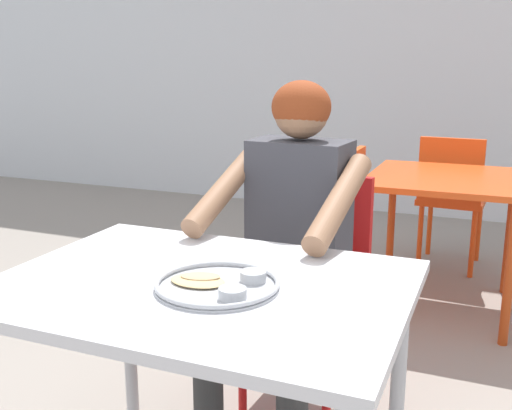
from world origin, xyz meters
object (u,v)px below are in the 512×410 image
(diner_foreground, at_px, (289,228))
(chair_red_far, at_px, (451,193))
(table_foreground, at_px, (202,311))
(table_background_red, at_px, (446,194))
(thali_tray, at_px, (219,284))
(chair_red_left, at_px, (334,213))
(chair_foreground, at_px, (311,271))

(diner_foreground, height_order, chair_red_far, diner_foreground)
(table_foreground, height_order, table_background_red, table_foreground)
(table_foreground, distance_m, table_background_red, 1.96)
(thali_tray, bearing_deg, table_background_red, 79.02)
(diner_foreground, bearing_deg, table_foreground, -93.36)
(thali_tray, distance_m, table_background_red, 1.98)
(chair_red_left, distance_m, chair_red_far, 0.91)
(thali_tray, relative_size, diner_foreground, 0.25)
(table_background_red, relative_size, chair_red_left, 0.99)
(thali_tray, xyz_separation_m, chair_red_left, (-0.20, 1.88, -0.28))
(table_background_red, bearing_deg, table_foreground, -102.97)
(table_background_red, distance_m, chair_red_left, 0.60)
(thali_tray, bearing_deg, chair_red_far, 82.11)
(table_background_red, height_order, chair_red_left, chair_red_left)
(thali_tray, height_order, chair_foreground, chair_foreground)
(table_foreground, xyz_separation_m, thali_tray, (0.06, -0.03, 0.10))
(chair_foreground, distance_m, chair_red_left, 1.06)
(chair_red_left, bearing_deg, diner_foreground, -82.10)
(chair_foreground, bearing_deg, diner_foreground, -93.38)
(chair_foreground, bearing_deg, chair_red_far, 77.91)
(thali_tray, distance_m, chair_red_left, 1.91)
(table_background_red, distance_m, chair_red_far, 0.66)
(table_background_red, xyz_separation_m, chair_red_left, (-0.58, -0.06, -0.15))
(diner_foreground, relative_size, chair_red_left, 1.48)
(thali_tray, xyz_separation_m, table_background_red, (0.38, 1.94, -0.13))
(thali_tray, relative_size, chair_red_left, 0.37)
(table_foreground, bearing_deg, table_background_red, 77.03)
(chair_red_left, bearing_deg, chair_foreground, -79.73)
(chair_foreground, bearing_deg, thali_tray, -88.92)
(thali_tray, xyz_separation_m, diner_foreground, (-0.03, 0.62, -0.02))
(chair_foreground, relative_size, chair_red_far, 1.02)
(table_foreground, xyz_separation_m, table_background_red, (0.44, 1.91, -0.04))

